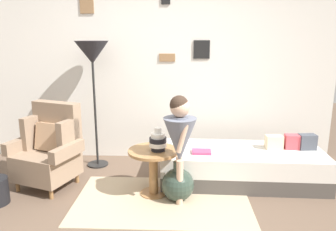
# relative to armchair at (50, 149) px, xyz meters

# --- Properties ---
(ground_plane) EXTENTS (12.00, 12.00, 0.00)m
(ground_plane) POSITION_rel_armchair_xyz_m (1.23, -0.92, -0.44)
(ground_plane) COLOR brown
(gallery_wall) EXTENTS (4.80, 0.12, 2.60)m
(gallery_wall) POSITION_rel_armchair_xyz_m (1.23, 1.03, 0.86)
(gallery_wall) COLOR silver
(gallery_wall) RESTS_ON ground
(rug) EXTENTS (1.85, 1.13, 0.01)m
(rug) POSITION_rel_armchair_xyz_m (1.33, -0.36, -0.43)
(rug) COLOR tan
(rug) RESTS_ON ground
(armchair) EXTENTS (0.88, 0.77, 0.97)m
(armchair) POSITION_rel_armchair_xyz_m (0.00, 0.00, 0.00)
(armchair) COLOR olive
(armchair) RESTS_ON ground
(daybed) EXTENTS (1.92, 0.85, 0.40)m
(daybed) POSITION_rel_armchair_xyz_m (2.26, 0.18, -0.24)
(daybed) COLOR #4C4742
(daybed) RESTS_ON ground
(pillow_head) EXTENTS (0.21, 0.14, 0.18)m
(pillow_head) POSITION_rel_armchair_xyz_m (3.03, 0.24, 0.05)
(pillow_head) COLOR #474C56
(pillow_head) RESTS_ON daybed
(pillow_mid) EXTENTS (0.17, 0.13, 0.18)m
(pillow_mid) POSITION_rel_armchair_xyz_m (2.86, 0.25, 0.05)
(pillow_mid) COLOR #D64C56
(pillow_mid) RESTS_ON daybed
(pillow_back) EXTENTS (0.20, 0.14, 0.16)m
(pillow_back) POSITION_rel_armchair_xyz_m (2.64, 0.24, 0.04)
(pillow_back) COLOR beige
(pillow_back) RESTS_ON daybed
(side_table) EXTENTS (0.55, 0.55, 0.52)m
(side_table) POSITION_rel_armchair_xyz_m (1.23, -0.21, -0.07)
(side_table) COLOR #9E7042
(side_table) RESTS_ON ground
(vase_striped) EXTENTS (0.19, 0.19, 0.25)m
(vase_striped) POSITION_rel_armchair_xyz_m (1.28, -0.23, 0.19)
(vase_striped) COLOR black
(vase_striped) RESTS_ON side_table
(floor_lamp) EXTENTS (0.43, 0.43, 1.66)m
(floor_lamp) POSITION_rel_armchair_xyz_m (0.39, 0.62, 1.02)
(floor_lamp) COLOR black
(floor_lamp) RESTS_ON ground
(person_child) EXTENTS (0.34, 0.34, 1.15)m
(person_child) POSITION_rel_armchair_xyz_m (1.51, -0.38, 0.30)
(person_child) COLOR #D8AD8E
(person_child) RESTS_ON ground
(book_on_daybed) EXTENTS (0.22, 0.16, 0.03)m
(book_on_daybed) POSITION_rel_armchair_xyz_m (1.77, 0.05, -0.02)
(book_on_daybed) COLOR #C4406B
(book_on_daybed) RESTS_ON daybed
(demijohn_near) EXTENTS (0.35, 0.35, 0.44)m
(demijohn_near) POSITION_rel_armchair_xyz_m (1.50, -0.33, -0.26)
(demijohn_near) COLOR #2D3D33
(demijohn_near) RESTS_ON ground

